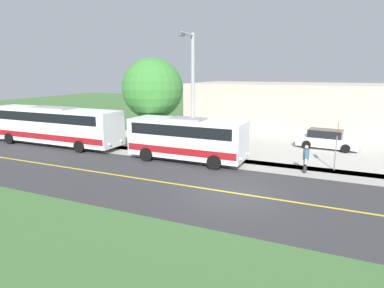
{
  "coord_description": "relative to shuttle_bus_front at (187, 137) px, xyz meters",
  "views": [
    {
      "loc": [
        14.59,
        4.46,
        5.75
      ],
      "look_at": [
        -3.5,
        -3.67,
        1.4
      ],
      "focal_mm": 30.81,
      "sensor_mm": 36.0,
      "label": 1
    }
  ],
  "objects": [
    {
      "name": "ground_plane",
      "position": [
        4.56,
        4.49,
        -1.57
      ],
      "size": [
        120.0,
        120.0,
        0.0
      ],
      "primitive_type": "plane",
      "color": "#3D6633"
    },
    {
      "name": "road_surface",
      "position": [
        4.56,
        4.49,
        -1.56
      ],
      "size": [
        8.0,
        100.0,
        0.01
      ],
      "primitive_type": "cube",
      "color": "#333335",
      "rests_on": "ground"
    },
    {
      "name": "sidewalk",
      "position": [
        -0.64,
        4.49,
        -1.56
      ],
      "size": [
        2.4,
        100.0,
        0.01
      ],
      "primitive_type": "cube",
      "color": "#9E9991",
      "rests_on": "ground"
    },
    {
      "name": "parking_lot_surface",
      "position": [
        -7.84,
        7.49,
        -1.56
      ],
      "size": [
        14.0,
        36.0,
        0.01
      ],
      "primitive_type": "cube",
      "color": "#B2ADA3",
      "rests_on": "ground"
    },
    {
      "name": "road_centre_line",
      "position": [
        4.56,
        4.49,
        -1.56
      ],
      "size": [
        0.16,
        100.0,
        0.0
      ],
      "primitive_type": "cube",
      "color": "gold",
      "rests_on": "ground"
    },
    {
      "name": "shuttle_bus_front",
      "position": [
        0.0,
        0.0,
        0.0
      ],
      "size": [
        2.76,
        7.77,
        2.84
      ],
      "color": "white",
      "rests_on": "ground"
    },
    {
      "name": "transit_bus_rear",
      "position": [
        -0.0,
        -11.74,
        0.11
      ],
      "size": [
        2.77,
        11.98,
        3.04
      ],
      "color": "white",
      "rests_on": "ground"
    },
    {
      "name": "pedestrian_with_bags",
      "position": [
        -0.37,
        7.41,
        -0.69
      ],
      "size": [
        0.72,
        0.34,
        1.63
      ],
      "color": "#262628",
      "rests_on": "ground"
    },
    {
      "name": "stop_sign",
      "position": [
        -1.54,
        8.97,
        0.4
      ],
      "size": [
        0.76,
        0.07,
        2.88
      ],
      "color": "slate",
      "rests_on": "ground"
    },
    {
      "name": "street_light_pole",
      "position": [
        -0.32,
        0.2,
        2.91
      ],
      "size": [
        1.97,
        0.24,
        8.13
      ],
      "color": "#9E9EA3",
      "rests_on": "ground"
    },
    {
      "name": "parked_car_near",
      "position": [
        -7.59,
        8.27,
        -0.88
      ],
      "size": [
        2.34,
        4.56,
        1.45
      ],
      "color": "silver",
      "rests_on": "ground"
    },
    {
      "name": "tree_curbside",
      "position": [
        -2.84,
        -4.23,
        2.92
      ],
      "size": [
        4.67,
        4.67,
        6.83
      ],
      "color": "#4C3826",
      "rests_on": "ground"
    },
    {
      "name": "commercial_building",
      "position": [
        -16.84,
        5.44,
        0.72
      ],
      "size": [
        10.0,
        22.81,
        4.58
      ],
      "primitive_type": "cube",
      "color": "#B7A893",
      "rests_on": "ground"
    }
  ]
}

